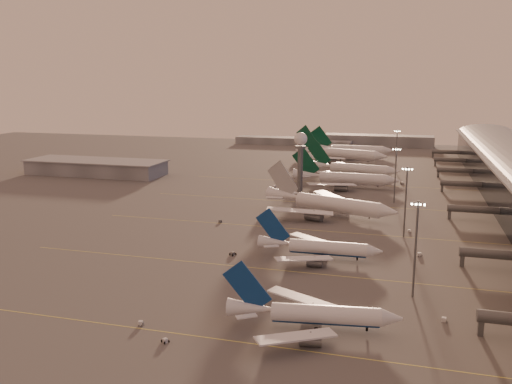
# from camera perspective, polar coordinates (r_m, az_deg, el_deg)

# --- Properties ---
(ground) EXTENTS (700.00, 700.00, 0.00)m
(ground) POSITION_cam_1_polar(r_m,az_deg,el_deg) (155.35, -6.01, -8.68)
(ground) COLOR #504D4D
(ground) RESTS_ON ground
(taxiway_markings) EXTENTS (180.00, 185.25, 0.02)m
(taxiway_markings) POSITION_cam_1_polar(r_m,az_deg,el_deg) (199.98, 8.08, -4.08)
(taxiway_markings) COLOR #E7DA51
(taxiway_markings) RESTS_ON ground
(hangar) EXTENTS (82.00, 27.00, 8.50)m
(hangar) POSITION_cam_1_polar(r_m,az_deg,el_deg) (329.64, -16.48, 2.53)
(hangar) COLOR slate
(hangar) RESTS_ON ground
(radar_tower) EXTENTS (6.40, 6.40, 31.10)m
(radar_tower) POSITION_cam_1_polar(r_m,az_deg,el_deg) (261.90, 4.71, 4.40)
(radar_tower) COLOR #54575C
(radar_tower) RESTS_ON ground
(mast_a) EXTENTS (3.60, 0.56, 25.00)m
(mast_a) POSITION_cam_1_polar(r_m,az_deg,el_deg) (140.84, 16.46, -5.37)
(mast_a) COLOR #54575C
(mast_a) RESTS_ON ground
(mast_b) EXTENTS (3.60, 0.56, 25.00)m
(mast_b) POSITION_cam_1_polar(r_m,az_deg,el_deg) (194.17, 15.48, -0.69)
(mast_b) COLOR #54575C
(mast_b) RESTS_ON ground
(mast_c) EXTENTS (3.60, 0.56, 25.00)m
(mast_c) POSITION_cam_1_polar(r_m,az_deg,el_deg) (248.29, 14.47, 1.99)
(mast_c) COLOR #54575C
(mast_c) RESTS_ON ground
(mast_d) EXTENTS (3.60, 0.56, 25.00)m
(mast_d) POSITION_cam_1_polar(r_m,az_deg,el_deg) (337.45, 14.56, 4.45)
(mast_d) COLOR #54575C
(mast_d) RESTS_ON ground
(distant_horizon) EXTENTS (165.00, 37.50, 9.00)m
(distant_horizon) POSITION_cam_1_polar(r_m,az_deg,el_deg) (465.77, 9.31, 5.34)
(distant_horizon) COLOR slate
(distant_horizon) RESTS_ON ground
(narrowbody_near) EXTENTS (39.11, 31.02, 15.33)m
(narrowbody_near) POSITION_cam_1_polar(r_m,az_deg,el_deg) (122.17, 6.02, -12.94)
(narrowbody_near) COLOR white
(narrowbody_near) RESTS_ON ground
(narrowbody_mid) EXTENTS (39.07, 31.19, 15.26)m
(narrowbody_mid) POSITION_cam_1_polar(r_m,az_deg,el_deg) (167.82, 6.64, -6.02)
(narrowbody_mid) COLOR white
(narrowbody_mid) RESTS_ON ground
(widebody_white) EXTENTS (56.74, 44.71, 20.78)m
(widebody_white) POSITION_cam_1_polar(r_m,az_deg,el_deg) (221.81, 7.71, -1.54)
(widebody_white) COLOR white
(widebody_white) RESTS_ON ground
(greentail_a) EXTENTS (55.25, 44.59, 20.06)m
(greentail_a) POSITION_cam_1_polar(r_m,az_deg,el_deg) (281.16, 9.40, 1.19)
(greentail_a) COLOR white
(greentail_a) RESTS_ON ground
(greentail_b) EXTENTS (53.54, 42.92, 19.55)m
(greentail_b) POSITION_cam_1_polar(r_m,az_deg,el_deg) (313.88, 10.18, 2.23)
(greentail_b) COLOR white
(greentail_b) RESTS_ON ground
(greentail_c) EXTENTS (64.07, 51.06, 23.82)m
(greentail_c) POSITION_cam_1_polar(r_m,az_deg,el_deg) (369.38, 8.90, 3.79)
(greentail_c) COLOR white
(greentail_c) RESTS_ON ground
(greentail_d) EXTENTS (59.57, 48.13, 21.64)m
(greentail_d) POSITION_cam_1_polar(r_m,az_deg,el_deg) (397.67, 10.07, 4.25)
(greentail_d) COLOR white
(greentail_d) RESTS_ON ground
(gsv_truck_a) EXTENTS (5.48, 3.07, 2.09)m
(gsv_truck_a) POSITION_cam_1_polar(r_m,az_deg,el_deg) (127.06, -11.87, -13.14)
(gsv_truck_a) COLOR silver
(gsv_truck_a) RESTS_ON ground
(gsv_tug_near) EXTENTS (3.10, 3.48, 0.85)m
(gsv_tug_near) POSITION_cam_1_polar(r_m,az_deg,el_deg) (118.97, -9.53, -15.18)
(gsv_tug_near) COLOR silver
(gsv_tug_near) RESTS_ON ground
(gsv_catering_a) EXTENTS (5.28, 2.96, 4.12)m
(gsv_catering_a) POSITION_cam_1_polar(r_m,az_deg,el_deg) (132.77, 19.32, -11.99)
(gsv_catering_a) COLOR silver
(gsv_catering_a) RESTS_ON ground
(gsv_tug_mid) EXTENTS (4.34, 3.74, 1.06)m
(gsv_tug_mid) POSITION_cam_1_polar(r_m,az_deg,el_deg) (170.92, -2.46, -6.52)
(gsv_tug_mid) COLOR #545659
(gsv_tug_mid) RESTS_ON ground
(gsv_truck_b) EXTENTS (6.28, 3.75, 2.39)m
(gsv_truck_b) POSITION_cam_1_polar(r_m,az_deg,el_deg) (177.45, 16.99, -6.12)
(gsv_truck_b) COLOR silver
(gsv_truck_b) RESTS_ON ground
(gsv_truck_c) EXTENTS (4.57, 5.24, 2.08)m
(gsv_truck_c) POSITION_cam_1_polar(r_m,az_deg,el_deg) (210.19, -3.71, -2.91)
(gsv_truck_c) COLOR #545659
(gsv_truck_c) RESTS_ON ground
(gsv_catering_b) EXTENTS (4.59, 2.23, 3.74)m
(gsv_catering_b) POSITION_cam_1_polar(r_m,az_deg,el_deg) (203.44, 15.90, -3.60)
(gsv_catering_b) COLOR silver
(gsv_catering_b) RESTS_ON ground
(gsv_tug_far) EXTENTS (2.59, 3.77, 1.00)m
(gsv_tug_far) POSITION_cam_1_polar(r_m,az_deg,el_deg) (239.67, 8.63, -1.33)
(gsv_tug_far) COLOR silver
(gsv_tug_far) RESTS_ON ground
(gsv_truck_d) EXTENTS (2.65, 5.99, 2.35)m
(gsv_truck_d) POSITION_cam_1_polar(r_m,az_deg,el_deg) (277.85, 2.00, 0.73)
(gsv_truck_d) COLOR silver
(gsv_truck_d) RESTS_ON ground
(gsv_tug_hangar) EXTENTS (4.18, 3.17, 1.06)m
(gsv_tug_hangar) POSITION_cam_1_polar(r_m,az_deg,el_deg) (296.81, 15.14, 0.90)
(gsv_tug_hangar) COLOR silver
(gsv_tug_hangar) RESTS_ON ground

